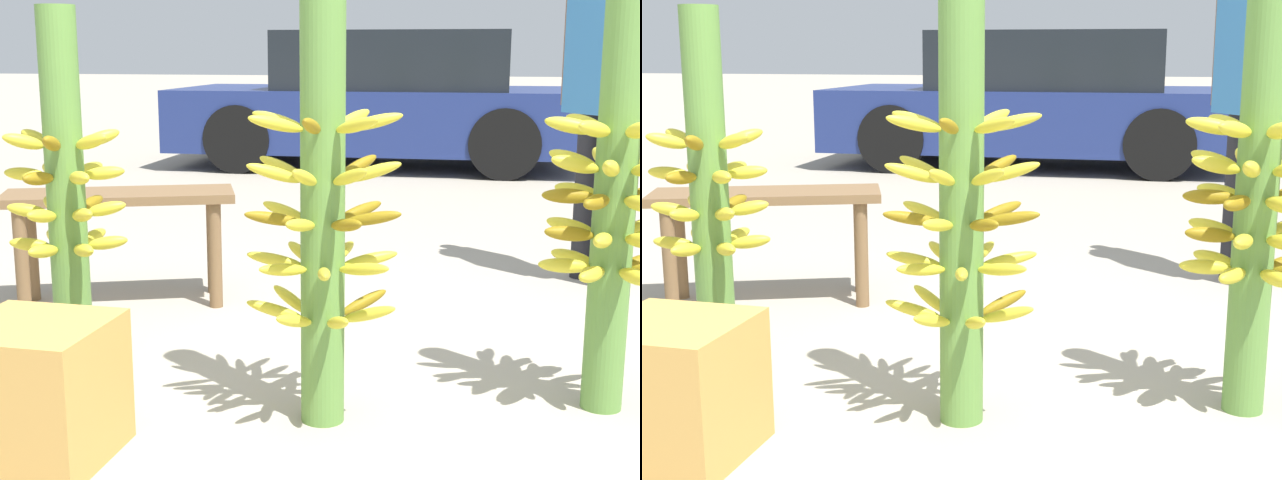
% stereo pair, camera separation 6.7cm
% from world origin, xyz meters
% --- Properties ---
extents(ground_plane, '(80.00, 80.00, 0.00)m').
position_xyz_m(ground_plane, '(0.00, 0.00, 0.00)').
color(ground_plane, '#A89E8C').
extents(banana_stalk_left, '(0.40, 0.41, 1.28)m').
position_xyz_m(banana_stalk_left, '(-0.96, 0.35, 0.65)').
color(banana_stalk_left, '#5B8C3D').
rests_on(banana_stalk_left, ground_plane).
extents(banana_stalk_center, '(0.48, 0.48, 1.49)m').
position_xyz_m(banana_stalk_center, '(-0.02, 0.18, 0.72)').
color(banana_stalk_center, '#5B8C3D').
rests_on(banana_stalk_center, ground_plane).
extents(banana_stalk_right, '(0.46, 0.46, 1.30)m').
position_xyz_m(banana_stalk_right, '(0.84, 0.48, 0.67)').
color(banana_stalk_right, '#5B8C3D').
rests_on(banana_stalk_right, ground_plane).
extents(vendor_person, '(0.44, 0.57, 1.69)m').
position_xyz_m(vendor_person, '(0.92, 2.15, 1.01)').
color(vendor_person, black).
rests_on(vendor_person, ground_plane).
extents(market_bench, '(1.07, 0.70, 0.52)m').
position_xyz_m(market_bench, '(-1.21, 1.26, 0.41)').
color(market_bench, brown).
rests_on(market_bench, ground_plane).
extents(parked_car, '(4.06, 1.97, 1.33)m').
position_xyz_m(parked_car, '(-0.85, 6.56, 0.64)').
color(parked_car, navy).
rests_on(parked_car, ground_plane).
extents(produce_crate, '(0.40, 0.40, 0.40)m').
position_xyz_m(produce_crate, '(-0.74, -0.26, 0.20)').
color(produce_crate, '#C69347').
rests_on(produce_crate, ground_plane).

